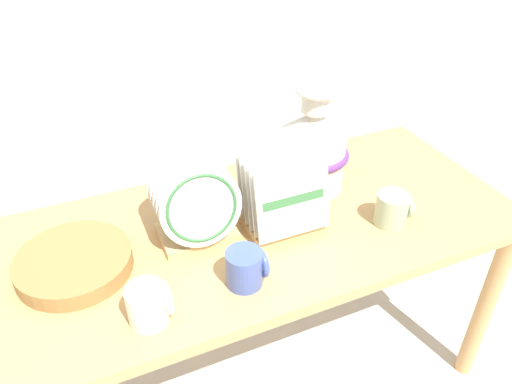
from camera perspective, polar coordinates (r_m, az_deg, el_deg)
ground_plane at (r=1.91m, az=-0.00°, el=-20.12°), size 14.00×14.00×0.00m
display_table at (r=1.45m, az=-0.00°, el=-6.29°), size 1.50×0.65×0.69m
ceramic_vase at (r=1.50m, az=6.49°, el=5.12°), size 0.22×0.22×0.33m
dish_rack_round_plates at (r=1.30m, az=-6.90°, el=-1.64°), size 0.21×0.17×0.24m
dish_rack_square_plates at (r=1.34m, az=3.00°, el=-0.71°), size 0.21×0.17×0.23m
wicker_charger_stack at (r=1.33m, az=-20.09°, el=-7.64°), size 0.29×0.29×0.04m
mug_cobalt_glaze at (r=1.20m, az=-1.14°, el=-8.63°), size 0.10×0.09×0.09m
mug_sage_glaze at (r=1.43m, az=15.37°, el=-1.86°), size 0.10×0.09×0.09m
mug_cream_glaze at (r=1.14m, az=-12.09°, el=-12.42°), size 0.10×0.09×0.09m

